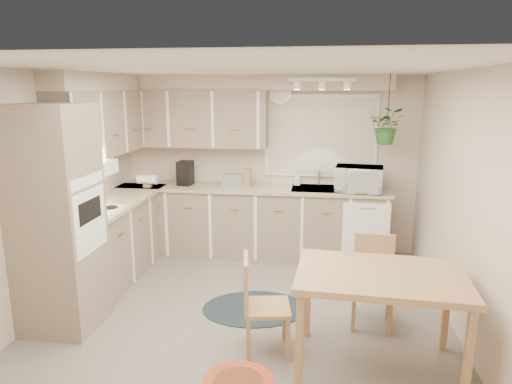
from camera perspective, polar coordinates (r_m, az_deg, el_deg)
floor at (r=4.72m, az=-1.46°, el=-15.31°), size 4.20×4.20×0.00m
ceiling at (r=4.17m, az=-1.66°, el=15.20°), size 4.20×4.20×0.00m
wall_back at (r=6.33m, az=1.57°, el=3.49°), size 4.00×0.04×2.40m
wall_front at (r=2.36m, az=-10.18°, el=-13.24°), size 4.00×0.04×2.40m
wall_left at (r=5.01m, az=-24.72°, el=-0.18°), size 0.04×4.20×2.40m
wall_right at (r=4.43m, az=24.90°, el=-1.79°), size 0.04×4.20×2.40m
base_cab_left at (r=5.80m, az=-16.90°, el=-5.57°), size 0.60×1.85×0.90m
base_cab_back at (r=6.23m, az=-0.61°, el=-3.73°), size 3.60×0.60×0.90m
counter_left at (r=5.67m, az=-17.12°, el=-1.06°), size 0.64×1.89×0.04m
counter_back at (r=6.10m, az=-0.63°, el=0.47°), size 3.64×0.64×0.04m
oven_stack at (r=4.57m, az=-23.59°, el=-3.19°), size 0.65×0.65×2.10m
wall_oven_face at (r=4.41m, az=-20.04°, el=-3.43°), size 0.02×0.56×0.58m
upper_cab_left at (r=5.71m, az=-18.43°, el=8.15°), size 0.35×2.00×0.75m
upper_cab_back at (r=6.28m, az=-7.80°, el=9.05°), size 2.00×0.35×0.75m
soffit_left at (r=5.70m, az=-19.01°, el=12.89°), size 0.30×2.00×0.20m
soffit_back at (r=6.12m, az=-0.44°, el=13.52°), size 3.60×0.30×0.20m
cooktop at (r=5.16m, az=-19.69°, el=-2.31°), size 0.52×0.58×0.02m
range_hood at (r=5.08m, az=-20.28°, el=2.66°), size 0.40×0.60×0.14m
window_blinds at (r=6.21m, az=8.04°, el=6.92°), size 1.40×0.02×1.00m
window_frame at (r=6.22m, az=8.05°, el=6.93°), size 1.50×0.02×1.10m
sink at (r=6.05m, az=7.84°, el=0.05°), size 0.70×0.48×0.10m
dishwasher_front at (r=5.91m, az=13.53°, el=-5.28°), size 0.58×0.02×0.83m
track_light_bar at (r=5.66m, az=8.27°, el=13.75°), size 0.80×0.04×0.04m
wall_clock at (r=6.20m, az=3.01°, el=12.39°), size 0.30×0.03×0.30m
dining_table at (r=3.92m, az=14.99°, el=-15.28°), size 1.35×0.94×0.82m
chair_left at (r=4.01m, az=1.43°, el=-13.89°), size 0.46×0.46×0.85m
chair_back at (r=4.53m, az=14.42°, el=-10.96°), size 0.44×0.44×0.86m
braided_rug at (r=4.87m, az=-0.16°, el=-14.32°), size 1.20×0.98×0.01m
microwave at (r=5.93m, az=12.74°, el=1.94°), size 0.62×0.39×0.40m
soap_bottle at (r=6.19m, az=5.16°, el=1.17°), size 0.10×0.18×0.08m
hanging_plant at (r=5.89m, az=16.06°, el=7.46°), size 0.47×0.51×0.35m
coffee_maker at (r=6.27m, az=-8.83°, el=2.36°), size 0.20×0.23×0.33m
toaster at (r=6.16m, az=-2.96°, el=1.51°), size 0.27×0.16×0.16m
knife_block at (r=6.14m, az=-1.17°, el=1.87°), size 0.12×0.12×0.24m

